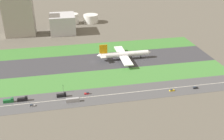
% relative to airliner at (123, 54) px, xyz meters
% --- Properties ---
extents(ground_plane, '(800.00, 800.00, 0.00)m').
position_rel_airliner_xyz_m(ground_plane, '(-35.63, -0.00, -6.23)').
color(ground_plane, '#5B564C').
extents(runway, '(280.00, 46.00, 0.10)m').
position_rel_airliner_xyz_m(runway, '(-35.63, -0.00, -6.18)').
color(runway, '#38383D').
rests_on(runway, ground_plane).
extents(grass_median_north, '(280.00, 36.00, 0.10)m').
position_rel_airliner_xyz_m(grass_median_north, '(-35.63, 41.00, -6.18)').
color(grass_median_north, '#3D7A33').
rests_on(grass_median_north, ground_plane).
extents(grass_median_south, '(280.00, 36.00, 0.10)m').
position_rel_airliner_xyz_m(grass_median_south, '(-35.63, -41.00, -6.18)').
color(grass_median_south, '#427F38').
rests_on(grass_median_south, ground_plane).
extents(highway, '(280.00, 28.00, 0.10)m').
position_rel_airliner_xyz_m(highway, '(-35.63, -73.00, -6.18)').
color(highway, '#4C4C4F').
rests_on(highway, ground_plane).
extents(highway_centerline, '(266.00, 0.50, 0.01)m').
position_rel_airliner_xyz_m(highway_centerline, '(-35.63, -73.00, -6.13)').
color(highway_centerline, silver).
rests_on(highway_centerline, highway).
extents(airliner, '(65.00, 56.00, 19.70)m').
position_rel_airliner_xyz_m(airliner, '(0.00, 0.00, 0.00)').
color(airliner, white).
rests_on(airliner, runway).
extents(truck_1, '(8.40, 2.50, 4.00)m').
position_rel_airliner_xyz_m(truck_1, '(-105.52, -68.00, -4.56)').
color(truck_1, black).
rests_on(truck_1, highway).
extents(car_0, '(4.40, 1.80, 2.00)m').
position_rel_airliner_xyz_m(car_0, '(-50.11, -68.00, -5.31)').
color(car_0, '#B2191E').
rests_on(car_0, highway).
extents(truck_2, '(8.40, 2.50, 4.00)m').
position_rel_airliner_xyz_m(truck_2, '(-72.43, -68.00, -4.56)').
color(truck_2, black).
rests_on(truck_2, highway).
extents(car_1, '(4.40, 1.80, 2.00)m').
position_rel_airliner_xyz_m(car_1, '(-97.24, -78.00, -5.31)').
color(car_1, '#99999E').
rests_on(car_1, highway).
extents(car_2, '(4.40, 1.80, 2.00)m').
position_rel_airliner_xyz_m(car_2, '(50.53, -78.00, -5.31)').
color(car_2, black).
rests_on(car_2, highway).
extents(truck_0, '(8.40, 2.50, 4.00)m').
position_rel_airliner_xyz_m(truck_0, '(-117.06, -68.00, -4.56)').
color(truck_0, '#19662D').
rests_on(truck_0, highway).
extents(bus_0, '(11.60, 2.50, 3.50)m').
position_rel_airliner_xyz_m(bus_0, '(-63.33, -78.00, -4.41)').
color(bus_0, '#99999E').
rests_on(bus_0, highway).
extents(car_3, '(4.40, 1.80, 2.00)m').
position_rel_airliner_xyz_m(car_3, '(27.08, -78.00, -5.31)').
color(car_3, yellow).
rests_on(car_3, highway).
extents(traffic_light, '(0.36, 0.50, 7.20)m').
position_rel_airliner_xyz_m(traffic_light, '(-70.81, -60.01, -1.94)').
color(traffic_light, '#4C4C51').
rests_on(traffic_light, highway).
extents(terminal_building, '(41.13, 25.72, 54.70)m').
position_rel_airliner_xyz_m(terminal_building, '(-125.63, 114.00, 21.12)').
color(terminal_building, '#9E998E').
rests_on(terminal_building, ground_plane).
extents(hangar_building, '(36.29, 39.46, 26.84)m').
position_rel_airliner_xyz_m(hangar_building, '(-65.53, 114.00, 7.19)').
color(hangar_building, '#B2B2B7').
rests_on(hangar_building, ground_plane).
extents(fuel_tank_west, '(19.51, 19.51, 16.27)m').
position_rel_airliner_xyz_m(fuel_tank_west, '(-48.16, 159.00, 1.90)').
color(fuel_tank_west, silver).
rests_on(fuel_tank_west, ground_plane).
extents(fuel_tank_centre, '(24.35, 24.35, 13.35)m').
position_rel_airliner_xyz_m(fuel_tank_centre, '(-17.98, 159.00, 0.45)').
color(fuel_tank_centre, silver).
rests_on(fuel_tank_centre, ground_plane).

